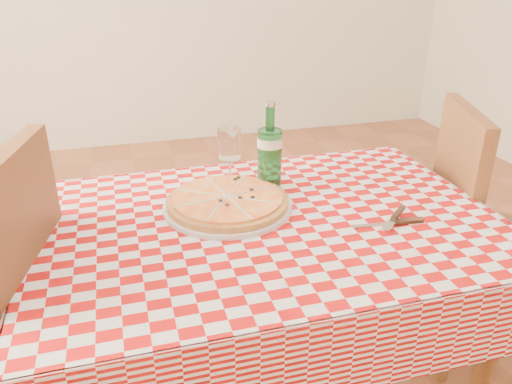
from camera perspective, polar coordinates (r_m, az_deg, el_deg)
dining_table at (r=1.46m, az=1.40°, el=-6.51°), size 1.20×0.80×0.75m
tablecloth at (r=1.42m, az=1.44°, el=-3.24°), size 1.30×0.90×0.01m
chair_near at (r=1.97m, az=24.27°, el=-3.28°), size 0.57×0.57×0.98m
pizza_plate at (r=1.47m, az=-3.29°, el=-1.01°), size 0.45×0.45×0.05m
water_bottle at (r=1.55m, az=1.58°, el=5.23°), size 0.10×0.10×0.28m
wine_glass at (r=1.60m, az=-3.02°, el=4.07°), size 0.10×0.10×0.19m
cutlery at (r=1.43m, az=15.40°, el=-3.15°), size 0.28×0.25×0.02m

